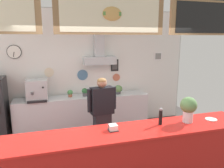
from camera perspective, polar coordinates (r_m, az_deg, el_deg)
back_wall_assembly at (r=5.64m, az=-7.23°, el=4.43°), size 5.72×2.85×3.07m
service_counter at (r=3.47m, az=0.59°, el=-20.16°), size 4.39×0.67×1.02m
back_prep_counter at (r=5.68m, az=-7.36°, el=-7.75°), size 3.32×0.53×0.92m
shop_worker at (r=4.49m, az=-2.57°, el=-7.72°), size 0.61×0.27×1.59m
espresso_machine at (r=5.42m, az=-18.96°, el=-1.52°), size 0.48×0.47×0.48m
potted_thyme at (r=5.51m, az=-7.11°, el=-2.05°), size 0.15×0.15×0.21m
potted_sage at (r=5.52m, az=-10.85°, el=-2.31°), size 0.14×0.14×0.18m
potted_oregano at (r=5.69m, az=1.65°, el=-1.33°), size 0.21×0.21×0.24m
basil_vase at (r=3.71m, az=19.27°, el=-5.99°), size 0.26×0.26×0.41m
condiment_plate at (r=4.03m, az=24.40°, el=-8.36°), size 0.19×0.19×0.01m
pepper_grinder at (r=3.52m, az=12.54°, el=-8.21°), size 0.05×0.05×0.27m
napkin_holder at (r=3.26m, az=0.30°, el=-11.34°), size 0.15×0.14×0.10m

